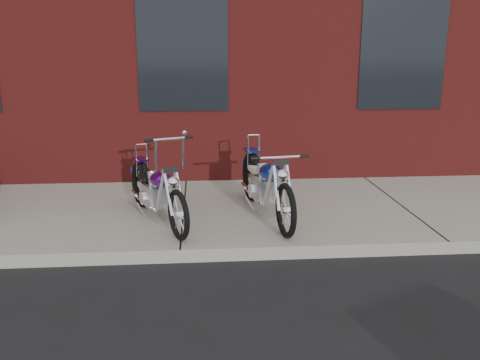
{
  "coord_description": "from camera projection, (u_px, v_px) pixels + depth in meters",
  "views": [
    {
      "loc": [
        0.23,
        -5.12,
        2.22
      ],
      "look_at": [
        0.71,
        0.8,
        0.71
      ],
      "focal_mm": 38.0,
      "sensor_mm": 36.0,
      "label": 1
    }
  ],
  "objects": [
    {
      "name": "chopper_purple",
      "position": [
        157.0,
        192.0,
        6.31
      ],
      "size": [
        0.88,
        1.9,
        1.14
      ],
      "rotation": [
        0.0,
        0.0,
        -1.17
      ],
      "color": "black",
      "rests_on": "sidewalk"
    },
    {
      "name": "sidewalk",
      "position": [
        184.0,
        214.0,
        6.91
      ],
      "size": [
        22.0,
        3.0,
        0.15
      ],
      "primitive_type": "cube",
      "color": "gray",
      "rests_on": "ground"
    },
    {
      "name": "ground",
      "position": [
        180.0,
        263.0,
        5.48
      ],
      "size": [
        120.0,
        120.0,
        0.0
      ],
      "primitive_type": "plane",
      "color": "black",
      "rests_on": "ground"
    },
    {
      "name": "chopper_blue",
      "position": [
        266.0,
        186.0,
        6.51
      ],
      "size": [
        0.58,
        2.19,
        0.96
      ],
      "rotation": [
        0.0,
        0.0,
        -1.42
      ],
      "color": "black",
      "rests_on": "sidewalk"
    }
  ]
}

